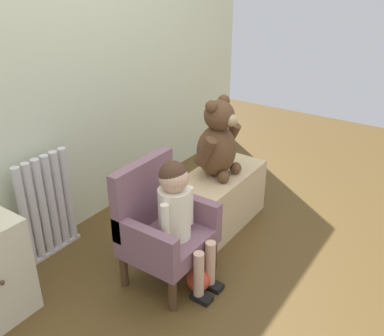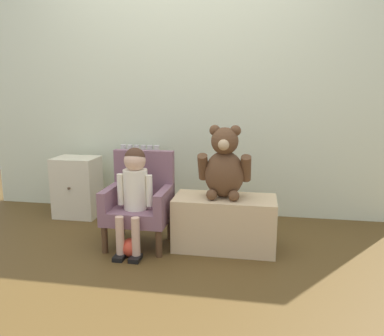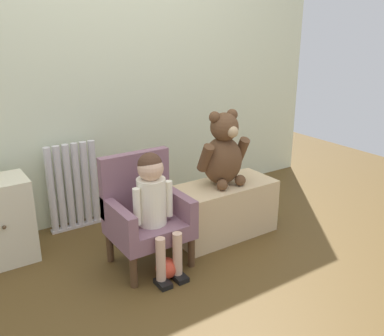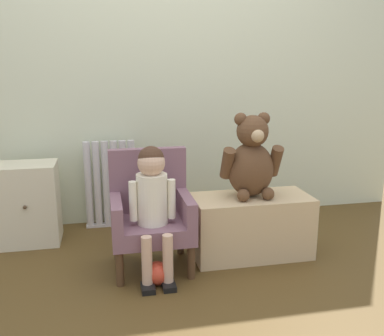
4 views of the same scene
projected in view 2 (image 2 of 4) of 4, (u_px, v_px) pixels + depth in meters
name	position (u px, v px, depth m)	size (l,w,h in m)	color
ground_plane	(146.00, 275.00, 2.29)	(6.00, 6.00, 0.00)	#533C1B
back_wall	(186.00, 80.00, 3.29)	(3.80, 0.05, 2.40)	beige
radiator	(141.00, 179.00, 3.42)	(0.37, 0.05, 0.63)	silver
small_dresser	(77.00, 187.00, 3.33)	(0.37, 0.31, 0.53)	beige
child_armchair	(140.00, 200.00, 2.72)	(0.45, 0.39, 0.68)	#7F5867
child_figure	(134.00, 185.00, 2.58)	(0.25, 0.35, 0.73)	#EFE8CE
low_bench	(224.00, 223.00, 2.65)	(0.71, 0.34, 0.38)	#CFB283
large_teddy_bear	(224.00, 166.00, 2.58)	(0.37, 0.26, 0.50)	brown
toy_ball	(131.00, 247.00, 2.54)	(0.13, 0.13, 0.13)	red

